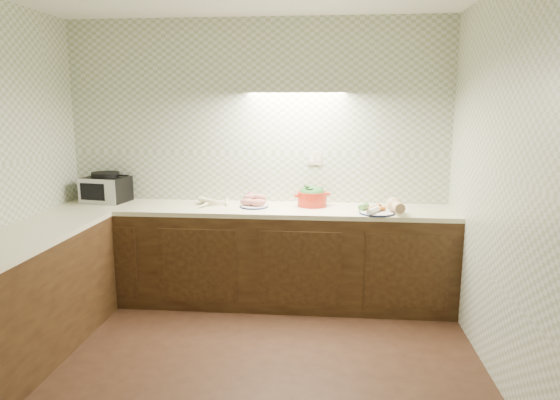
# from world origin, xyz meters

# --- Properties ---
(room) EXTENTS (3.60, 3.60, 2.60)m
(room) POSITION_xyz_m (0.00, 0.00, 1.63)
(room) COLOR black
(room) RESTS_ON ground
(counter) EXTENTS (3.60, 3.60, 0.90)m
(counter) POSITION_xyz_m (-0.68, 0.68, 0.45)
(counter) COLOR black
(counter) RESTS_ON ground
(toaster_oven) EXTENTS (0.45, 0.38, 0.28)m
(toaster_oven) POSITION_xyz_m (-1.44, 1.63, 1.03)
(toaster_oven) COLOR black
(toaster_oven) RESTS_ON counter
(parsnip_pile) EXTENTS (0.33, 0.32, 0.07)m
(parsnip_pile) POSITION_xyz_m (-0.34, 1.56, 0.93)
(parsnip_pile) COLOR #FAF3C7
(parsnip_pile) RESTS_ON counter
(sweet_potato_plate) EXTENTS (0.26, 0.26, 0.12)m
(sweet_potato_plate) POSITION_xyz_m (0.01, 1.51, 0.94)
(sweet_potato_plate) COLOR #11173B
(sweet_potato_plate) RESTS_ON counter
(onion_bowl) EXTENTS (0.16, 0.16, 0.12)m
(onion_bowl) POSITION_xyz_m (-0.03, 1.63, 0.94)
(onion_bowl) COLOR black
(onion_bowl) RESTS_ON counter
(dutch_oven) EXTENTS (0.36, 0.36, 0.19)m
(dutch_oven) POSITION_xyz_m (0.53, 1.61, 0.99)
(dutch_oven) COLOR red
(dutch_oven) RESTS_ON counter
(veg_plate) EXTENTS (0.37, 0.31, 0.14)m
(veg_plate) POSITION_xyz_m (1.17, 1.35, 0.95)
(veg_plate) COLOR #11173B
(veg_plate) RESTS_ON counter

